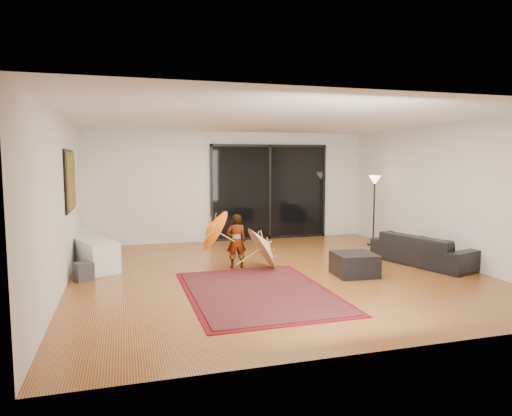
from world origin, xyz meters
name	(u,v)px	position (x,y,z in m)	size (l,w,h in m)	color
floor	(276,273)	(0.00, 0.00, 0.00)	(7.00, 7.00, 0.00)	#A76B2D
ceiling	(276,120)	(0.00, 0.00, 2.70)	(7.00, 7.00, 0.00)	white
wall_back	(231,187)	(0.00, 3.50, 1.35)	(7.00, 7.00, 0.00)	silver
wall_front	(386,224)	(0.00, -3.50, 1.35)	(7.00, 7.00, 0.00)	silver
wall_left	(62,203)	(-3.50, 0.00, 1.35)	(7.00, 7.00, 0.00)	silver
wall_right	(444,194)	(3.50, 0.00, 1.35)	(7.00, 7.00, 0.00)	silver
sliding_door	(269,192)	(1.00, 3.47, 1.20)	(3.06, 0.07, 2.40)	black
painting	(70,181)	(-3.46, 1.00, 1.65)	(0.04, 1.28, 1.08)	black
media_console	(89,251)	(-3.25, 1.55, 0.28)	(0.50, 1.99, 0.55)	white
speaker	(84,271)	(-3.25, 0.41, 0.15)	(0.27, 0.27, 0.31)	#424244
persian_rug	(258,292)	(-0.65, -1.08, 0.01)	(2.17, 3.01, 0.02)	#5E0812
sofa	(423,249)	(2.95, -0.16, 0.29)	(2.00, 0.78, 0.58)	black
ottoman	(354,264)	(1.26, -0.56, 0.20)	(0.69, 0.69, 0.39)	black
floor_lamp	(374,190)	(3.10, 1.93, 1.30)	(0.28, 0.28, 1.65)	black
child	(236,241)	(-0.59, 0.56, 0.51)	(0.37, 0.24, 1.02)	#999999
parasol_orange	(207,231)	(-1.14, 0.51, 0.73)	(0.57, 0.81, 0.87)	orange
parasol_white	(269,241)	(0.01, 0.41, 0.50)	(0.61, 0.88, 0.95)	white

